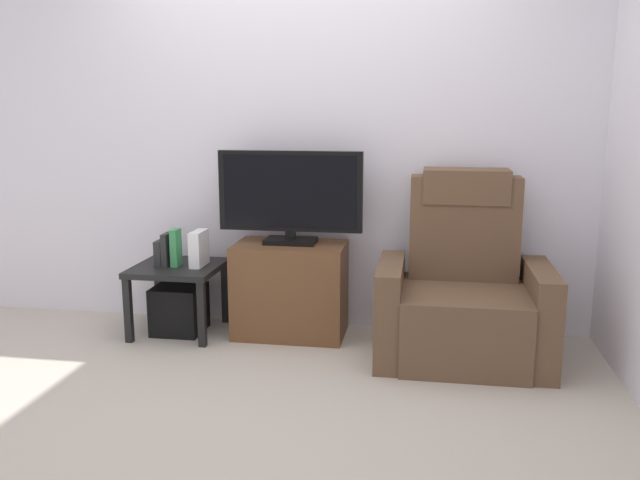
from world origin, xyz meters
The scene contains 11 objects.
ground_plane centered at (0.00, 0.00, 0.00)m, with size 6.40×6.40×0.00m, color #B2A899.
wall_back centered at (0.00, 1.13, 1.30)m, with size 6.40×0.06×2.60m, color silver.
tv_stand centered at (-0.05, 0.86, 0.30)m, with size 0.70×0.43×0.60m.
television centered at (-0.05, 0.87, 0.90)m, with size 0.91×0.20×0.58m.
recliner_armchair centered at (1.02, 0.66, 0.37)m, with size 0.98×0.78×1.08m.
side_table centered at (-0.77, 0.79, 0.38)m, with size 0.54×0.54×0.45m.
subwoofer_box centered at (-0.77, 0.79, 0.15)m, with size 0.31×0.31×0.31m, color black.
book_leftmost centered at (-0.87, 0.77, 0.53)m, with size 0.05×0.13×0.16m, color #262626.
book_middle centered at (-0.83, 0.77, 0.55)m, with size 0.04×0.13×0.21m, color #262626.
book_rightmost centered at (-0.77, 0.77, 0.57)m, with size 0.04×0.10×0.24m, color #388C4C.
game_console centered at (-0.63, 0.80, 0.56)m, with size 0.07×0.20×0.23m, color white.
Camera 1 is at (0.79, -3.09, 1.44)m, focal length 36.75 mm.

